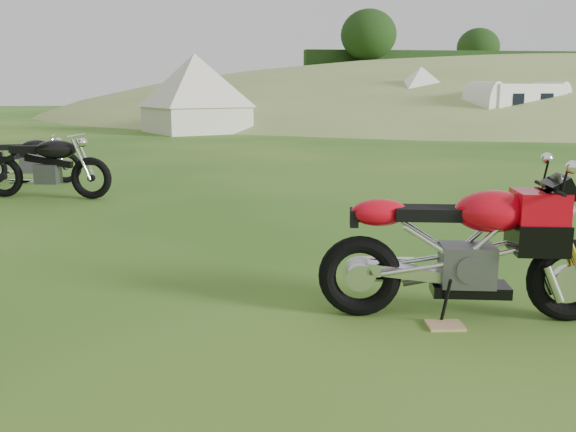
{
  "coord_description": "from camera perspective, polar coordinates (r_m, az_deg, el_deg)",
  "views": [
    {
      "loc": [
        -0.86,
        -5.33,
        1.69
      ],
      "look_at": [
        -0.14,
        0.4,
        0.54
      ],
      "focal_mm": 40.0,
      "sensor_mm": 36.0,
      "label": 1
    }
  ],
  "objects": [
    {
      "name": "ground",
      "position": [
        5.65,
        1.92,
        -6.11
      ],
      "size": [
        120.0,
        120.0,
        0.0
      ],
      "primitive_type": "plane",
      "color": "#174D10",
      "rests_on": "ground"
    },
    {
      "name": "hillside",
      "position": [
        51.72,
        21.85,
        8.63
      ],
      "size": [
        80.0,
        64.0,
        8.0
      ],
      "primitive_type": "ellipsoid",
      "color": "#7C954B",
      "rests_on": "ground"
    },
    {
      "name": "tent_left",
      "position": [
        25.24,
        -8.23,
        10.57
      ],
      "size": [
        4.33,
        4.33,
        2.84
      ],
      "primitive_type": null,
      "rotation": [
        0.0,
        0.0,
        0.42
      ],
      "color": "silver",
      "rests_on": "ground"
    },
    {
      "name": "vintage_moto_b",
      "position": [
        10.63,
        -20.72,
        4.32
      ],
      "size": [
        2.08,
        0.96,
        1.07
      ],
      "primitive_type": null,
      "rotation": [
        0.0,
        0.0,
        -0.25
      ],
      "color": "black",
      "rests_on": "ground"
    },
    {
      "name": "sport_motorcycle",
      "position": [
        4.87,
        15.5,
        -1.91
      ],
      "size": [
        2.1,
        0.9,
        1.22
      ],
      "primitive_type": null,
      "rotation": [
        0.0,
        0.0,
        -0.2
      ],
      "color": "red",
      "rests_on": "ground"
    },
    {
      "name": "plywood_board",
      "position": [
        4.83,
        13.78,
        -9.42
      ],
      "size": [
        0.27,
        0.23,
        0.02
      ],
      "primitive_type": "cube",
      "rotation": [
        0.0,
        0.0,
        -0.09
      ],
      "color": "tan",
      "rests_on": "ground"
    },
    {
      "name": "hedgerow",
      "position": [
        51.72,
        21.85,
        8.63
      ],
      "size": [
        36.0,
        1.2,
        8.6
      ],
      "primitive_type": null,
      "color": "black",
      "rests_on": "ground"
    },
    {
      "name": "vintage_moto_d",
      "position": [
        12.35,
        -22.13,
        4.77
      ],
      "size": [
        1.79,
        0.6,
        0.92
      ],
      "primitive_type": null,
      "rotation": [
        0.0,
        0.0,
        0.11
      ],
      "color": "black",
      "rests_on": "ground"
    },
    {
      "name": "caravan",
      "position": [
        26.02,
        19.66,
        9.01
      ],
      "size": [
        4.38,
        2.91,
        1.89
      ],
      "primitive_type": null,
      "rotation": [
        0.0,
        0.0,
        0.3
      ],
      "color": "white",
      "rests_on": "ground"
    },
    {
      "name": "tent_right",
      "position": [
        28.31,
        11.67,
        10.29
      ],
      "size": [
        3.18,
        3.18,
        2.6
      ],
      "primitive_type": null,
      "rotation": [
        0.0,
        0.0,
        0.06
      ],
      "color": "white",
      "rests_on": "ground"
    }
  ]
}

